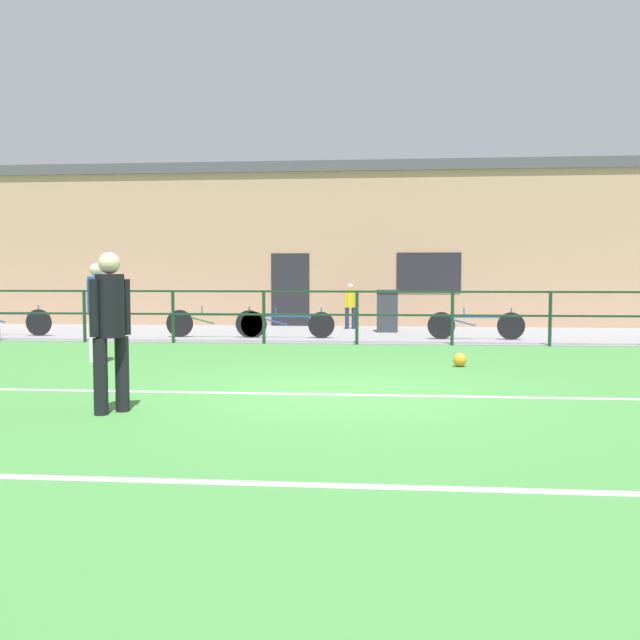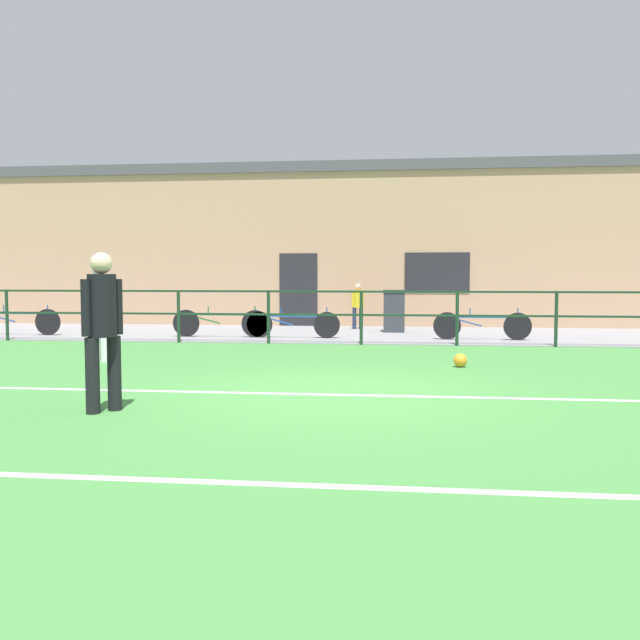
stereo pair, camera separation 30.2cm
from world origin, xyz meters
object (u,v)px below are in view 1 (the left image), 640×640
Objects in this scene: player_striker at (97,306)px; bicycle_parked_3 at (5,322)px; spectator_child at (350,303)px; bicycle_parked_1 at (476,325)px; trash_bin_0 at (387,311)px; soccer_ball_match at (460,360)px; bicycle_parked_0 at (214,323)px; player_goalkeeper at (110,322)px; bicycle_parked_2 at (287,324)px.

player_striker reaches higher than bicycle_parked_3.
bicycle_parked_3 is at bearing 16.27° from spectator_child.
trash_bin_0 is at bearing 136.17° from bicycle_parked_1.
soccer_ball_match is 6.91m from bicycle_parked_0.
bicycle_parked_0 is (-1.05, 8.68, -0.62)m from player_goalkeeper.
bicycle_parked_2 is at bearing -140.69° from trash_bin_0.
bicycle_parked_0 is (-3.07, -2.81, -0.36)m from spectator_child.
bicycle_parked_2 is (1.73, -0.00, -0.02)m from bicycle_parked_0.
trash_bin_0 is (-1.98, 1.91, 0.22)m from bicycle_parked_1.
bicycle_parked_3 reaches higher than bicycle_parked_1.
trash_bin_0 is (9.19, 1.91, 0.21)m from bicycle_parked_3.
player_striker is 5.28m from bicycle_parked_2.
bicycle_parked_1 is 2.76m from trash_bin_0.
player_goalkeeper is 0.74× the size of bicycle_parked_3.
bicycle_parked_1 is at bearing 133.95° from spectator_child.
bicycle_parked_2 is at bearing -0.00° from bicycle_parked_3.
bicycle_parked_0 is 5.13m from bicycle_parked_3.
player_striker reaches higher than spectator_child.
bicycle_parked_0 is (0.87, 4.55, -0.60)m from player_striker.
spectator_child is 4.18m from bicycle_parked_0.
bicycle_parked_0 is 1.73m from bicycle_parked_2.
bicycle_parked_2 is at bearing -0.00° from bicycle_parked_0.
bicycle_parked_2 is (0.68, 8.68, -0.63)m from player_goalkeeper.
bicycle_parked_1 reaches higher than soccer_ball_match.
player_striker reaches higher than soccer_ball_match.
soccer_ball_match is 0.09× the size of bicycle_parked_3.
player_striker is 8.13m from trash_bin_0.
bicycle_parked_3 is (-11.18, 0.00, 0.01)m from bicycle_parked_1.
bicycle_parked_2 is at bearing 180.00° from bicycle_parked_1.
bicycle_parked_3 reaches higher than bicycle_parked_2.
player_striker is at bearing 59.18° from spectator_child.
player_striker is 4.67m from bicycle_parked_0.
spectator_child is (-2.11, 7.38, 0.61)m from soccer_ball_match.
bicycle_parked_3 is at bearing -107.03° from player_goalkeeper.
player_striker is 0.73× the size of bicycle_parked_3.
trash_bin_0 reaches higher than bicycle_parked_2.
soccer_ball_match is at bearing 28.90° from player_striker.
soccer_ball_match is 7.70m from spectator_child.
bicycle_parked_1 is (6.91, 4.55, -0.61)m from player_striker.
bicycle_parked_1 is at bearing -172.43° from player_goalkeeper.
player_striker is at bearing -146.67° from bicycle_parked_1.
bicycle_parked_3 is 2.14× the size of trash_bin_0.
player_goalkeeper is 1.02× the size of player_striker.
player_goalkeeper is 10.67m from bicycle_parked_3.
bicycle_parked_0 reaches higher than bicycle_parked_3.
spectator_child is at bearing 105.94° from soccer_ball_match.
player_striker is 1.55× the size of trash_bin_0.
bicycle_parked_0 is 4.49m from trash_bin_0.
trash_bin_0 is (0.99, -0.91, -0.15)m from spectator_child.
bicycle_parked_2 is 0.95× the size of bicycle_parked_3.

